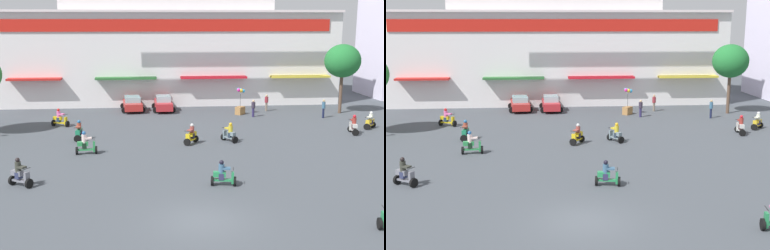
% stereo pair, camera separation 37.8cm
% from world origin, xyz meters
% --- Properties ---
extents(ground_plane, '(128.00, 128.00, 0.00)m').
position_xyz_m(ground_plane, '(0.00, 13.00, 0.00)').
color(ground_plane, '#454B51').
extents(colonial_building, '(36.05, 16.27, 19.12)m').
position_xyz_m(colonial_building, '(0.00, 35.92, 8.23)').
color(colonial_building, white).
rests_on(colonial_building, ground).
extents(plaza_tree_1, '(3.42, 3.23, 6.61)m').
position_xyz_m(plaza_tree_1, '(16.25, 25.08, 5.01)').
color(plaza_tree_1, brown).
rests_on(plaza_tree_1, ground).
extents(parked_car_0, '(2.56, 4.22, 1.46)m').
position_xyz_m(parked_car_0, '(-3.76, 28.09, 0.74)').
color(parked_car_0, red).
rests_on(parked_car_0, ground).
extents(parked_car_1, '(2.30, 4.08, 1.52)m').
position_xyz_m(parked_car_1, '(-0.72, 27.81, 0.76)').
color(parked_car_1, red).
rests_on(parked_car_1, ground).
extents(scooter_rider_0, '(1.45, 0.62, 1.58)m').
position_xyz_m(scooter_rider_0, '(-6.46, 12.01, 0.65)').
color(scooter_rider_0, black).
rests_on(scooter_rider_0, ground).
extents(scooter_rider_2, '(0.69, 1.53, 1.57)m').
position_xyz_m(scooter_rider_2, '(13.87, 16.20, 0.65)').
color(scooter_rider_2, black).
rests_on(scooter_rider_2, ground).
extents(scooter_rider_3, '(1.42, 1.16, 1.60)m').
position_xyz_m(scooter_rider_3, '(-9.24, 5.62, 0.66)').
color(scooter_rider_3, black).
rests_on(scooter_rider_3, ground).
extents(scooter_rider_4, '(1.32, 1.27, 1.45)m').
position_xyz_m(scooter_rider_4, '(16.03, 17.94, 0.60)').
color(scooter_rider_4, black).
rests_on(scooter_rider_4, ground).
extents(scooter_rider_5, '(1.17, 1.45, 1.47)m').
position_xyz_m(scooter_rider_5, '(3.70, 14.54, 0.60)').
color(scooter_rider_5, black).
rests_on(scooter_rider_5, ground).
extents(scooter_rider_6, '(1.20, 1.45, 1.50)m').
position_xyz_m(scooter_rider_6, '(0.83, 14.18, 0.62)').
color(scooter_rider_6, black).
rests_on(scooter_rider_6, ground).
extents(scooter_rider_7, '(1.44, 0.75, 1.44)m').
position_xyz_m(scooter_rider_7, '(1.70, 4.74, 0.59)').
color(scooter_rider_7, black).
rests_on(scooter_rider_7, ground).
extents(scooter_rider_8, '(1.56, 1.04, 1.54)m').
position_xyz_m(scooter_rider_8, '(-9.69, 21.23, 0.63)').
color(scooter_rider_8, black).
rests_on(scooter_rider_8, ground).
extents(scooter_rider_9, '(0.63, 1.43, 1.51)m').
position_xyz_m(scooter_rider_9, '(-7.44, 16.13, 0.63)').
color(scooter_rider_9, black).
rests_on(scooter_rider_9, ground).
extents(pedestrian_0, '(0.36, 0.36, 1.61)m').
position_xyz_m(pedestrian_0, '(7.49, 23.92, 0.91)').
color(pedestrian_0, '#2C2652').
rests_on(pedestrian_0, ground).
extents(pedestrian_1, '(0.43, 0.43, 1.71)m').
position_xyz_m(pedestrian_1, '(13.80, 22.83, 0.99)').
color(pedestrian_1, '#171D3B').
rests_on(pedestrian_1, ground).
extents(pedestrian_2, '(0.49, 0.49, 1.65)m').
position_xyz_m(pedestrian_2, '(9.42, 26.77, 0.94)').
color(pedestrian_2, '#786B5B').
rests_on(pedestrian_2, ground).
extents(balloon_vendor_cart, '(1.06, 1.07, 2.54)m').
position_xyz_m(balloon_vendor_cart, '(6.51, 25.25, 0.96)').
color(balloon_vendor_cart, '#A37441').
rests_on(balloon_vendor_cart, ground).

